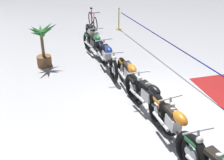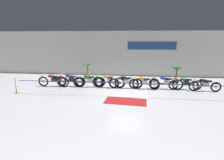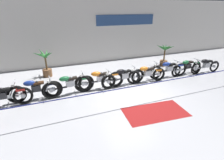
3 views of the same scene
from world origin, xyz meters
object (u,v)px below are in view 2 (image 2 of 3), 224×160
motorcycle_blue_1 (71,80)px  motorcycle_red_0 (53,80)px  motorcycle_orange_5 (144,83)px  motorcycle_blue_6 (166,83)px  motorcycle_orange_3 (109,81)px  motorcycle_black_4 (126,82)px  potted_palm_left_of_row (87,71)px  floor_banner (126,101)px  motorcycle_green_2 (89,81)px  motorcycle_green_7 (185,84)px  potted_palm_right_of_row (176,74)px  stanchion_far_left (99,84)px  motorcycle_black_8 (205,85)px

motorcycle_blue_1 → motorcycle_red_0: bearing=-171.6°
motorcycle_blue_1 → motorcycle_orange_5: 5.40m
motorcycle_red_0 → motorcycle_blue_6: 8.19m
motorcycle_blue_1 → motorcycle_orange_3: (2.86, -0.00, 0.01)m
motorcycle_black_4 → potted_palm_left_of_row: 4.51m
motorcycle_orange_3 → floor_banner: size_ratio=1.02×
motorcycle_orange_3 → potted_palm_left_of_row: bearing=129.3°
motorcycle_black_4 → motorcycle_green_2: bearing=179.6°
motorcycle_green_2 → motorcycle_green_7: (6.84, 0.10, -0.02)m
motorcycle_blue_1 → potted_palm_right_of_row: (8.07, 1.97, 0.30)m
motorcycle_green_7 → stanchion_far_left: 6.11m
motorcycle_orange_3 → potted_palm_left_of_row: (-2.28, 2.78, 0.24)m
motorcycle_green_7 → stanchion_far_left: size_ratio=0.17×
motorcycle_orange_3 → motorcycle_orange_5: bearing=-1.8°
potted_palm_left_of_row → floor_banner: bearing=-56.5°
potted_palm_right_of_row → motorcycle_green_7: bearing=-84.6°
motorcycle_red_0 → potted_palm_left_of_row: (1.86, 2.96, 0.24)m
motorcycle_black_4 → motorcycle_blue_1: bearing=179.3°
motorcycle_orange_3 → motorcycle_orange_5: (2.54, -0.08, -0.02)m
motorcycle_red_0 → motorcycle_blue_1: (1.27, 0.19, -0.01)m
motorcycle_red_0 → motorcycle_orange_3: bearing=2.5°
motorcycle_blue_1 → motorcycle_orange_5: size_ratio=1.03×
motorcycle_blue_6 → motorcycle_black_8: size_ratio=1.13×
motorcycle_green_2 → stanchion_far_left: stanchion_far_left is taller
motorcycle_red_0 → motorcycle_green_2: 2.69m
motorcycle_black_4 → floor_banner: motorcycle_black_4 is taller
motorcycle_black_8 → motorcycle_black_4: bearing=178.7°
motorcycle_red_0 → motorcycle_black_8: bearing=0.1°
motorcycle_red_0 → floor_banner: motorcycle_red_0 is taller
motorcycle_orange_3 → floor_banner: 3.04m
motorcycle_blue_6 → potted_palm_left_of_row: 6.89m
motorcycle_blue_6 → motorcycle_green_7: size_ratio=1.01×
motorcycle_green_2 → potted_palm_left_of_row: 2.93m
motorcycle_green_2 → motorcycle_black_8: 8.05m
motorcycle_orange_3 → floor_banner: (1.34, -2.69, -0.48)m
potted_palm_left_of_row → stanchion_far_left: bearing=-68.0°
motorcycle_black_4 → stanchion_far_left: (-1.59, -1.93, 0.30)m
motorcycle_blue_1 → stanchion_far_left: stanchion_far_left is taller
motorcycle_red_0 → motorcycle_green_2: (2.68, 0.16, -0.01)m
motorcycle_blue_1 → motorcycle_black_8: bearing=-1.0°
motorcycle_blue_6 → potted_palm_left_of_row: bearing=156.8°
motorcycle_black_8 → motorcycle_orange_3: bearing=178.6°
motorcycle_black_4 → floor_banner: bearing=-87.7°
motorcycle_black_4 → motorcycle_black_8: motorcycle_black_4 is taller
motorcycle_black_4 → floor_banner: size_ratio=1.02×
stanchion_far_left → floor_banner: 1.99m
motorcycle_blue_6 → potted_palm_left_of_row: (-6.33, 2.71, 0.24)m
motorcycle_black_4 → motorcycle_green_7: 4.16m
motorcycle_orange_3 → stanchion_far_left: bearing=-100.1°
potted_palm_left_of_row → motorcycle_red_0: bearing=-122.1°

